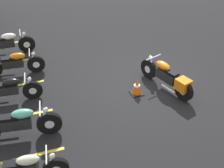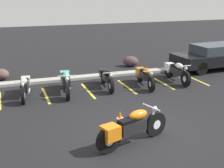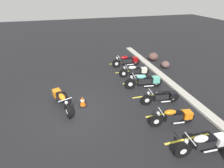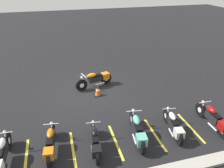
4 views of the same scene
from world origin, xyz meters
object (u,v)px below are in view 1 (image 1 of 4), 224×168
object	(u,v)px
motorcycle_orange_featured	(168,77)
parked_bike_3	(4,90)
parked_bike_2	(13,124)
parked_bike_4	(11,64)
parked_bike_5	(3,44)
traffic_cone	(137,87)

from	to	relation	value
motorcycle_orange_featured	parked_bike_3	world-z (taller)	motorcycle_orange_featured
parked_bike_2	parked_bike_4	world-z (taller)	parked_bike_2
parked_bike_2	parked_bike_3	xyz separation A→B (m)	(1.75, 0.14, -0.05)
motorcycle_orange_featured	parked_bike_2	xyz separation A→B (m)	(-0.70, 4.97, -0.00)
parked_bike_4	parked_bike_2	bearing A→B (deg)	-86.71
parked_bike_2	parked_bike_4	bearing A→B (deg)	94.96
parked_bike_5	traffic_cone	world-z (taller)	parked_bike_5
motorcycle_orange_featured	parked_bike_4	size ratio (longest dim) A/B	1.07
motorcycle_orange_featured	parked_bike_4	bearing A→B (deg)	43.41
parked_bike_2	parked_bike_3	size ratio (longest dim) A/B	1.11
parked_bike_5	parked_bike_4	bearing A→B (deg)	-80.27
parked_bike_3	parked_bike_5	distance (m)	3.28
parked_bike_2	parked_bike_5	xyz separation A→B (m)	(5.03, 0.02, -0.02)
motorcycle_orange_featured	traffic_cone	world-z (taller)	motorcycle_orange_featured
parked_bike_4	traffic_cone	bearing A→B (deg)	-28.08
parked_bike_4	motorcycle_orange_featured	bearing A→B (deg)	-22.87
parked_bike_4	traffic_cone	distance (m)	4.54
parked_bike_2	traffic_cone	world-z (taller)	parked_bike_2
parked_bike_3	traffic_cone	distance (m)	4.17
parked_bike_5	traffic_cone	size ratio (longest dim) A/B	4.02
traffic_cone	parked_bike_3	bearing A→B (deg)	76.97
motorcycle_orange_featured	parked_bike_4	world-z (taller)	motorcycle_orange_featured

